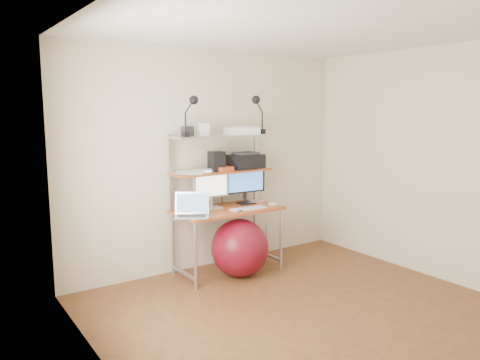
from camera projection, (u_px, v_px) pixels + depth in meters
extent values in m
plane|color=brown|center=(316.00, 318.00, 4.15)|extent=(3.60, 3.60, 0.00)
plane|color=white|center=(323.00, 26.00, 3.77)|extent=(3.60, 3.60, 0.00)
plane|color=beige|center=(211.00, 160.00, 5.43)|extent=(3.60, 0.00, 3.60)
plane|color=beige|center=(111.00, 203.00, 2.96)|extent=(0.00, 3.60, 3.60)
plane|color=beige|center=(443.00, 165.00, 4.96)|extent=(0.00, 3.60, 3.60)
cube|color=#AC4C21|center=(228.00, 210.00, 5.22)|extent=(1.20, 0.60, 0.03)
cylinder|color=#B6B7BB|center=(196.00, 256.00, 4.75)|extent=(0.04, 0.04, 0.71)
cylinder|color=#B6B7BB|center=(173.00, 244.00, 5.17)|extent=(0.04, 0.04, 0.71)
cylinder|color=#B6B7BB|center=(281.00, 239.00, 5.37)|extent=(0.04, 0.04, 0.71)
cylinder|color=#B6B7BB|center=(255.00, 230.00, 5.79)|extent=(0.04, 0.04, 0.71)
cube|color=#B6B7BB|center=(170.00, 173.00, 5.05)|extent=(0.03, 0.04, 0.84)
cube|color=#B6B7BB|center=(256.00, 166.00, 5.68)|extent=(0.03, 0.04, 0.84)
cube|color=#AC4C21|center=(221.00, 172.00, 5.26)|extent=(1.18, 0.34, 0.02)
cube|color=#B6B7BB|center=(221.00, 136.00, 5.20)|extent=(1.18, 0.34, 0.02)
cube|color=silver|center=(269.00, 229.00, 6.03)|extent=(0.08, 0.01, 0.12)
cube|color=silver|center=(212.00, 208.00, 5.21)|extent=(0.20, 0.15, 0.01)
cylinder|color=silver|center=(211.00, 202.00, 5.21)|extent=(0.03, 0.03, 0.11)
cube|color=silver|center=(211.00, 183.00, 5.18)|extent=(0.43, 0.04, 0.33)
plane|color=white|center=(212.00, 183.00, 5.17)|extent=(0.39, 0.00, 0.39)
cube|color=black|center=(246.00, 203.00, 5.47)|extent=(0.19, 0.16, 0.01)
cylinder|color=black|center=(245.00, 197.00, 5.47)|extent=(0.03, 0.03, 0.11)
cube|color=black|center=(245.00, 179.00, 5.44)|extent=(0.52, 0.06, 0.31)
plane|color=#3A72C8|center=(246.00, 180.00, 5.43)|extent=(0.47, 0.03, 0.47)
cube|color=silver|center=(192.00, 216.00, 4.78)|extent=(0.43, 0.39, 0.02)
cube|color=#2C2C2F|center=(192.00, 215.00, 4.78)|extent=(0.33, 0.28, 0.00)
cube|color=silver|center=(192.00, 202.00, 4.89)|extent=(0.33, 0.25, 0.23)
plane|color=#6C89B4|center=(192.00, 202.00, 4.89)|extent=(0.31, 0.24, 0.31)
cube|color=silver|center=(248.00, 208.00, 5.18)|extent=(0.43, 0.15, 0.01)
cube|color=silver|center=(273.00, 204.00, 5.40)|extent=(0.09, 0.06, 0.02)
cube|color=silver|center=(253.00, 201.00, 5.56)|extent=(0.20, 0.20, 0.04)
cube|color=black|center=(237.00, 210.00, 5.11)|extent=(0.09, 0.14, 0.01)
cube|color=black|center=(246.00, 161.00, 5.45)|extent=(0.41, 0.30, 0.16)
cube|color=#2C2C2F|center=(246.00, 153.00, 5.43)|extent=(0.28, 0.22, 0.03)
cube|color=black|center=(216.00, 161.00, 5.20)|extent=(0.16, 0.16, 0.22)
cube|color=#C1471E|center=(225.00, 169.00, 5.20)|extent=(0.20, 0.15, 0.05)
cube|color=silver|center=(242.00, 131.00, 5.31)|extent=(0.41, 0.31, 0.08)
cube|color=silver|center=(242.00, 126.00, 5.30)|extent=(0.34, 0.25, 0.01)
cube|color=silver|center=(203.00, 129.00, 5.07)|extent=(0.12, 0.11, 0.14)
cube|color=#2C2C2F|center=(187.00, 131.00, 4.98)|extent=(0.11, 0.11, 0.10)
cube|color=black|center=(186.00, 134.00, 4.83)|extent=(0.05, 0.06, 0.05)
cylinder|color=black|center=(185.00, 123.00, 4.81)|extent=(0.02, 0.02, 0.19)
sphere|color=black|center=(194.00, 100.00, 4.82)|extent=(0.09, 0.09, 0.09)
cube|color=black|center=(262.00, 131.00, 5.45)|extent=(0.05, 0.06, 0.05)
cylinder|color=black|center=(262.00, 121.00, 5.43)|extent=(0.02, 0.02, 0.19)
sphere|color=black|center=(256.00, 100.00, 5.33)|extent=(0.10, 0.10, 0.10)
sphere|color=maroon|center=(240.00, 248.00, 5.16)|extent=(0.64, 0.64, 0.64)
cube|color=white|center=(187.00, 173.00, 5.03)|extent=(0.29, 0.33, 0.00)
cube|color=white|center=(193.00, 173.00, 5.00)|extent=(0.32, 0.35, 0.00)
cube|color=white|center=(190.00, 172.00, 5.08)|extent=(0.22, 0.29, 0.00)
cube|color=white|center=(195.00, 172.00, 5.04)|extent=(0.29, 0.33, 0.00)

